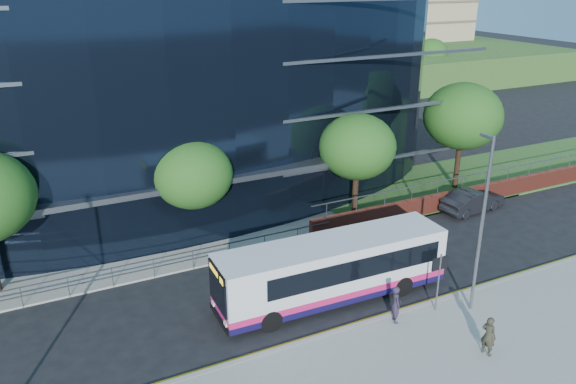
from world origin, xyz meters
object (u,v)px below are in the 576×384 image
street_sign (439,270)px  pedestrian (396,304)px  tree_dist_f (431,53)px  city_bus (334,269)px  tree_far_d (463,116)px  pedestrian_b (488,336)px  streetlight_east (482,221)px  parked_car (473,201)px  tree_far_c (357,147)px  tree_dist_e (336,60)px  tree_far_b (193,175)px

street_sign → pedestrian: 2.43m
tree_dist_f → city_bus: tree_dist_f is taller
tree_far_d → pedestrian_b: size_ratio=4.43×
streetlight_east → parked_car: (8.16, 8.56, -3.70)m
tree_far_c → tree_dist_e: same height
city_bus → pedestrian_b: (3.22, -6.37, -0.58)m
pedestrian → pedestrian_b: size_ratio=1.02×
tree_far_d → parked_car: 6.02m
street_sign → parked_car: street_sign is taller
tree_far_d → tree_far_b: bearing=-178.5°
tree_far_c → tree_dist_f: size_ratio=1.08×
tree_dist_f → streetlight_east: (-34.00, -44.17, 0.23)m
tree_far_b → tree_far_c: bearing=-2.9°
tree_dist_e → tree_dist_f: 16.13m
tree_dist_e → city_bus: 44.95m
tree_far_b → tree_dist_f: size_ratio=1.00×
tree_far_b → tree_far_c: (10.00, -0.50, 0.33)m
tree_dist_f → tree_dist_e: bearing=-172.9°
pedestrian_b → tree_dist_e: bearing=-36.9°
tree_dist_f → tree_far_b: bearing=-142.9°
tree_far_c → tree_far_b: bearing=177.1°
streetlight_east → pedestrian: bearing=169.5°
streetlight_east → parked_car: bearing=46.4°
tree_far_b → pedestrian: 12.65m
tree_far_b → tree_dist_e: 40.74m
street_sign → tree_far_d: bearing=45.2°
street_sign → parked_car: size_ratio=0.63×
streetlight_east → pedestrian: 5.06m
tree_far_c → tree_dist_e: bearing=61.3°
streetlight_east → tree_far_d: bearing=50.6°
streetlight_east → tree_dist_e: bearing=66.9°
tree_dist_e → pedestrian_b: (-19.74, -44.91, -3.55)m
street_sign → city_bus: (-3.46, 3.05, -0.58)m
tree_dist_e → city_bus: size_ratio=0.59×
street_sign → tree_far_c: 11.14m
tree_far_b → tree_dist_e: (27.00, 30.50, 0.33)m
tree_dist_f → pedestrian: size_ratio=3.54×
tree_dist_e → pedestrian_b: 49.18m
parked_car → pedestrian_b: (-9.90, -11.30, 0.25)m
parked_car → pedestrian_b: bearing=132.2°
tree_far_b → parked_car: (17.16, -3.11, -3.47)m
street_sign → pedestrian_b: size_ratio=1.67×
tree_far_d → city_bus: (-14.96, -8.54, -3.61)m
tree_dist_e → pedestrian: size_ratio=3.82×
tree_far_c → streetlight_east: (-1.00, -11.17, -0.10)m
streetlight_east → parked_car: 12.39m
street_sign → tree_far_b: bearing=124.1°
tree_far_b → tree_far_d: (19.00, 0.50, 0.98)m
streetlight_east → city_bus: bearing=143.7°
streetlight_east → pedestrian_b: bearing=-122.5°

